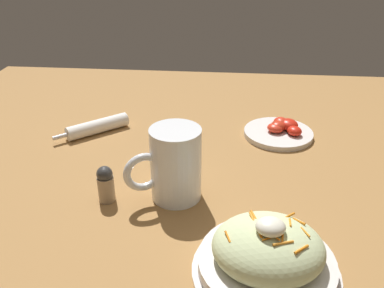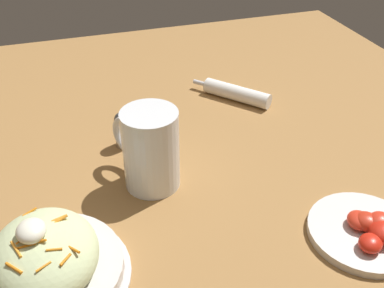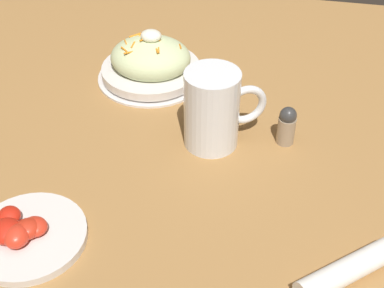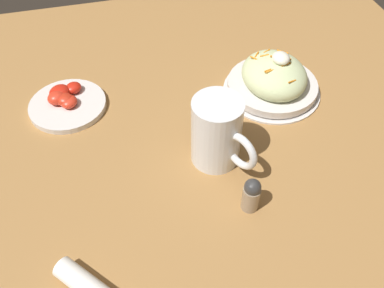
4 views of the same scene
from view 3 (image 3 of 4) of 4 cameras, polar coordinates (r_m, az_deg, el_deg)
name	(u,v)px [view 3 (image 3 of 4)]	position (r m, az deg, el deg)	size (l,w,h in m)	color
ground_plane	(222,167)	(0.93, 3.16, -2.41)	(1.43, 1.43, 0.00)	#9E703D
salad_plate	(151,63)	(1.14, -4.39, 8.56)	(0.23, 0.23, 0.11)	silver
beer_mug	(213,113)	(0.94, 2.24, 3.29)	(0.14, 0.10, 0.15)	white
napkin_roll	(348,270)	(0.79, 16.29, -12.69)	(0.16, 0.15, 0.04)	white
tomato_plate	(25,234)	(0.84, -17.31, -9.11)	(0.17, 0.17, 0.04)	silver
salt_shaker	(287,125)	(0.97, 10.04, 1.97)	(0.03, 0.03, 0.07)	gray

